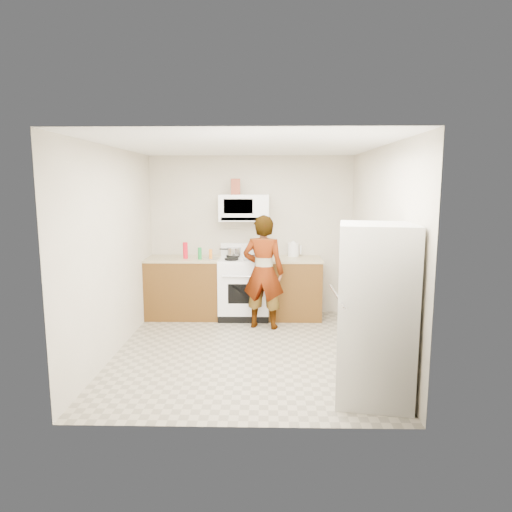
{
  "coord_description": "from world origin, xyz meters",
  "views": [
    {
      "loc": [
        0.24,
        -5.42,
        2.06
      ],
      "look_at": [
        0.11,
        0.55,
        1.11
      ],
      "focal_mm": 32.0,
      "sensor_mm": 36.0,
      "label": 1
    }
  ],
  "objects_px": {
    "fridge": "(375,313)",
    "saucepan": "(234,252)",
    "person": "(263,272)",
    "microwave": "(244,208)",
    "kettle": "(293,250)",
    "gas_range": "(244,287)"
  },
  "relations": [
    {
      "from": "fridge",
      "to": "saucepan",
      "type": "relative_size",
      "value": 8.06
    },
    {
      "from": "microwave",
      "to": "fridge",
      "type": "bearing_deg",
      "value": -64.02
    },
    {
      "from": "fridge",
      "to": "saucepan",
      "type": "xyz_separation_m",
      "value": [
        -1.54,
        2.86,
        0.16
      ]
    },
    {
      "from": "gas_range",
      "to": "microwave",
      "type": "bearing_deg",
      "value": 90.0
    },
    {
      "from": "kettle",
      "to": "saucepan",
      "type": "distance_m",
      "value": 0.93
    },
    {
      "from": "gas_range",
      "to": "kettle",
      "type": "relative_size",
      "value": 5.48
    },
    {
      "from": "gas_range",
      "to": "saucepan",
      "type": "xyz_separation_m",
      "value": [
        -0.16,
        0.16,
        0.53
      ]
    },
    {
      "from": "fridge",
      "to": "saucepan",
      "type": "bearing_deg",
      "value": 127.75
    },
    {
      "from": "gas_range",
      "to": "person",
      "type": "relative_size",
      "value": 0.69
    },
    {
      "from": "fridge",
      "to": "person",
      "type": "bearing_deg",
      "value": 125.72
    },
    {
      "from": "microwave",
      "to": "kettle",
      "type": "height_order",
      "value": "microwave"
    },
    {
      "from": "person",
      "to": "saucepan",
      "type": "xyz_separation_m",
      "value": [
        -0.46,
        0.68,
        0.19
      ]
    },
    {
      "from": "kettle",
      "to": "saucepan",
      "type": "height_order",
      "value": "kettle"
    },
    {
      "from": "gas_range",
      "to": "kettle",
      "type": "distance_m",
      "value": 0.97
    },
    {
      "from": "microwave",
      "to": "fridge",
      "type": "distance_m",
      "value": 3.26
    },
    {
      "from": "gas_range",
      "to": "microwave",
      "type": "height_order",
      "value": "microwave"
    },
    {
      "from": "kettle",
      "to": "saucepan",
      "type": "bearing_deg",
      "value": -171.33
    },
    {
      "from": "microwave",
      "to": "person",
      "type": "xyz_separation_m",
      "value": [
        0.3,
        -0.64,
        -0.88
      ]
    },
    {
      "from": "gas_range",
      "to": "person",
      "type": "xyz_separation_m",
      "value": [
        0.3,
        -0.52,
        0.33
      ]
    },
    {
      "from": "microwave",
      "to": "kettle",
      "type": "distance_m",
      "value": 1.02
    },
    {
      "from": "person",
      "to": "saucepan",
      "type": "relative_size",
      "value": 7.75
    },
    {
      "from": "person",
      "to": "saucepan",
      "type": "bearing_deg",
      "value": -44.18
    }
  ]
}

